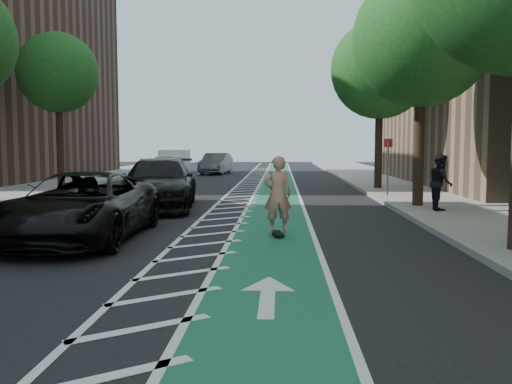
# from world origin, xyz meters

# --- Properties ---
(ground) EXTENTS (120.00, 120.00, 0.00)m
(ground) POSITION_xyz_m (0.00, 0.00, 0.00)
(ground) COLOR black
(ground) RESTS_ON ground
(bike_lane) EXTENTS (2.00, 90.00, 0.01)m
(bike_lane) POSITION_xyz_m (3.00, 10.00, 0.01)
(bike_lane) COLOR #1A5B40
(bike_lane) RESTS_ON ground
(buffer_strip) EXTENTS (1.40, 90.00, 0.01)m
(buffer_strip) POSITION_xyz_m (1.50, 10.00, 0.01)
(buffer_strip) COLOR silver
(buffer_strip) RESTS_ON ground
(sidewalk_right) EXTENTS (5.00, 90.00, 0.15)m
(sidewalk_right) POSITION_xyz_m (9.50, 10.00, 0.07)
(sidewalk_right) COLOR gray
(sidewalk_right) RESTS_ON ground
(curb_right) EXTENTS (0.12, 90.00, 0.16)m
(curb_right) POSITION_xyz_m (7.05, 10.00, 0.08)
(curb_right) COLOR gray
(curb_right) RESTS_ON ground
(curb_left) EXTENTS (0.12, 90.00, 0.16)m
(curb_left) POSITION_xyz_m (-7.05, 10.00, 0.08)
(curb_left) COLOR gray
(curb_left) RESTS_ON ground
(tree_r_c) EXTENTS (4.20, 4.20, 7.90)m
(tree_r_c) POSITION_xyz_m (7.90, 8.00, 5.77)
(tree_r_c) COLOR #382619
(tree_r_c) RESTS_ON ground
(tree_r_d) EXTENTS (4.20, 4.20, 7.90)m
(tree_r_d) POSITION_xyz_m (7.90, 16.00, 5.77)
(tree_r_d) COLOR #382619
(tree_r_d) RESTS_ON ground
(tree_l_d) EXTENTS (4.20, 4.20, 7.90)m
(tree_l_d) POSITION_xyz_m (-7.90, 16.00, 5.77)
(tree_l_d) COLOR #382619
(tree_l_d) RESTS_ON ground
(sign_post) EXTENTS (0.35, 0.08, 2.47)m
(sign_post) POSITION_xyz_m (7.60, 12.00, 1.35)
(sign_post) COLOR #4C4C4C
(sign_post) RESTS_ON ground
(skateboard) EXTENTS (0.34, 0.81, 0.11)m
(skateboard) POSITION_xyz_m (3.11, 2.50, 0.09)
(skateboard) COLOR black
(skateboard) RESTS_ON ground
(skateboarder) EXTENTS (0.74, 0.54, 1.86)m
(skateboarder) POSITION_xyz_m (3.11, 2.50, 1.03)
(skateboarder) COLOR tan
(skateboarder) RESTS_ON skateboard
(suv_near) EXTENTS (2.69, 5.73, 1.59)m
(suv_near) POSITION_xyz_m (-1.46, 1.85, 0.79)
(suv_near) COLOR black
(suv_near) RESTS_ON ground
(suv_far) EXTENTS (3.12, 6.25, 1.74)m
(suv_far) POSITION_xyz_m (-1.08, 8.23, 0.87)
(suv_far) COLOR black
(suv_far) RESTS_ON ground
(car_silver) EXTENTS (2.24, 4.57, 1.50)m
(car_silver) POSITION_xyz_m (-5.21, 27.98, 0.75)
(car_silver) COLOR gray
(car_silver) RESTS_ON ground
(car_grey) EXTENTS (2.20, 5.00, 1.60)m
(car_grey) POSITION_xyz_m (-1.74, 30.60, 0.80)
(car_grey) COLOR #5A595E
(car_grey) RESTS_ON ground
(pedestrian) EXTENTS (0.76, 0.93, 1.79)m
(pedestrian) POSITION_xyz_m (8.25, 6.83, 1.04)
(pedestrian) COLOR black
(pedestrian) RESTS_ON sidewalk_right
(box_truck) EXTENTS (2.11, 4.45, 1.83)m
(box_truck) POSITION_xyz_m (-4.98, 30.50, 0.84)
(box_truck) COLOR white
(box_truck) RESTS_ON ground
(barrel_a) EXTENTS (0.67, 0.67, 0.92)m
(barrel_a) POSITION_xyz_m (-3.26, 4.49, 0.43)
(barrel_a) COLOR #FF5F0D
(barrel_a) RESTS_ON ground
(barrel_b) EXTENTS (0.67, 0.67, 0.91)m
(barrel_b) POSITION_xyz_m (-1.80, 14.00, 0.43)
(barrel_b) COLOR #FF4A0D
(barrel_b) RESTS_ON ground
(barrel_c) EXTENTS (0.64, 0.64, 0.88)m
(barrel_c) POSITION_xyz_m (-3.83, 19.00, 0.41)
(barrel_c) COLOR #FF480D
(barrel_c) RESTS_ON ground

